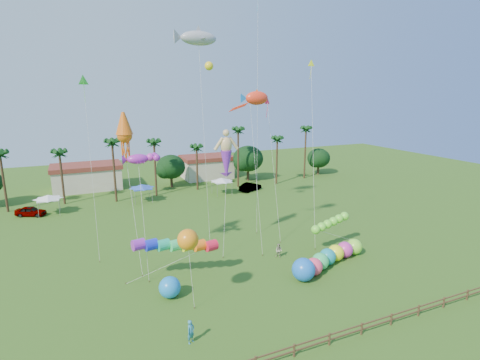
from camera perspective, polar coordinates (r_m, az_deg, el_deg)
name	(u,v)px	position (r m, az deg, el deg)	size (l,w,h in m)	color
ground	(287,304)	(34.69, 7.11, -18.23)	(160.00, 160.00, 0.00)	#285116
tree_line	(185,165)	(73.07, -8.35, 2.22)	(69.46, 8.91, 11.00)	#3A2819
buildings_row	(145,174)	(77.86, -14.22, 0.92)	(35.00, 7.00, 4.00)	beige
tent_row	(142,187)	(64.08, -14.66, -1.02)	(31.00, 4.00, 0.60)	white
fence	(329,338)	(30.26, 13.47, -22.34)	(36.12, 0.12, 1.00)	brown
car_a	(31,211)	(64.16, -29.28, -4.17)	(1.73, 4.30, 1.46)	#4C4C54
car_b	(250,187)	(70.09, 1.58, -1.04)	(1.66, 4.75, 1.57)	#4C4C54
spectator_a	(191,332)	(29.84, -7.51, -21.94)	(0.67, 0.44, 1.82)	teal
spectator_b	(279,251)	(42.69, 5.94, -10.67)	(0.78, 0.60, 1.59)	#9D9682
caterpillar_inflatable	(326,259)	(41.22, 13.00, -11.62)	(11.08, 5.20, 2.29)	#FF436C
blue_ball	(170,287)	(35.48, -10.66, -15.77)	(1.96, 1.96, 1.96)	#187FDB
rainbow_tube	(192,249)	(37.29, -7.39, -10.37)	(10.25, 2.31, 3.74)	red
green_worm	(316,230)	(43.90, 11.46, -7.43)	(9.49, 2.22, 3.38)	#69E833
orange_ball_kite	(188,240)	(31.35, -7.95, -8.99)	(2.10, 2.10, 7.14)	orange
merman_kite	(226,157)	(42.81, -2.10, 3.57)	(2.90, 3.87, 13.49)	tan
fish_kite	(257,98)	(43.43, 2.58, 12.35)	(4.16, 4.81, 18.26)	#FE361C
shark_kite	(199,38)	(49.81, -6.33, 20.67)	(6.55, 8.27, 25.67)	#9698A4
squid_kite	(125,135)	(39.32, -17.18, 6.51)	(2.22, 4.59, 16.25)	orange
lobster_kite	(138,159)	(39.39, -15.27, 3.10)	(4.00, 5.77, 12.17)	purple
delta_kite_red	(268,104)	(47.34, 4.22, 11.51)	(1.18, 4.97, 17.54)	#FA1B41
delta_kite_yellow	(311,70)	(46.46, 10.82, 16.19)	(2.05, 4.76, 21.80)	#E3F719
delta_kite_green	(84,84)	(43.84, -22.73, 13.40)	(1.33, 3.81, 19.85)	#36D532
delta_kite_blue	(258,4)	(50.54, 2.74, 25.22)	(1.97, 3.30, 30.09)	#1A99EA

